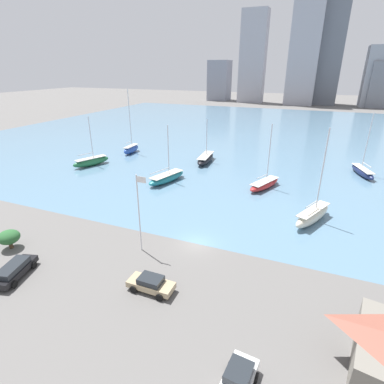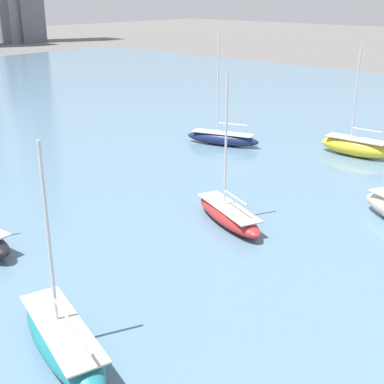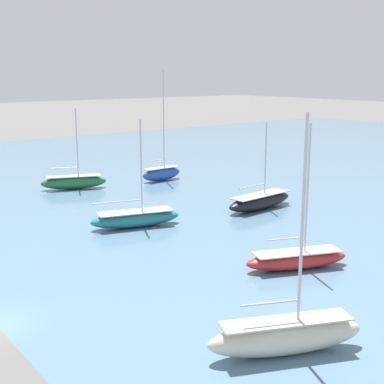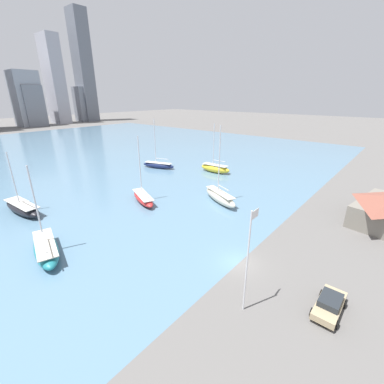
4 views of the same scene
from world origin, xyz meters
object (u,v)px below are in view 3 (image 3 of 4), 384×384
object	(u,v)px
sailboat_blue	(162,173)
sailboat_teal	(136,218)
sailboat_red	(297,259)
sailboat_cream	(286,335)
sailboat_black	(260,201)
sailboat_green	(74,182)

from	to	relation	value
sailboat_blue	sailboat_teal	xyz separation A→B (m)	(17.94, -15.49, -0.25)
sailboat_red	sailboat_cream	bearing A→B (deg)	-28.85
sailboat_red	sailboat_black	distance (m)	19.02
sailboat_black	sailboat_blue	bearing A→B (deg)	174.17
sailboat_cream	sailboat_red	bearing A→B (deg)	152.88
sailboat_teal	sailboat_cream	bearing A→B (deg)	2.12
sailboat_cream	sailboat_green	world-z (taller)	sailboat_cream
sailboat_red	sailboat_green	size ratio (longest dim) A/B	1.07
sailboat_black	sailboat_teal	bearing A→B (deg)	-103.82
sailboat_cream	sailboat_black	world-z (taller)	sailboat_cream
sailboat_blue	sailboat_cream	bearing A→B (deg)	-29.05
sailboat_cream	sailboat_blue	bearing A→B (deg)	177.39
sailboat_blue	sailboat_teal	distance (m)	23.70
sailboat_blue	sailboat_red	distance (m)	37.61
sailboat_red	sailboat_black	size ratio (longest dim) A/B	1.15
sailboat_blue	sailboat_black	bearing A→B (deg)	-3.70
sailboat_teal	sailboat_green	xyz separation A→B (m)	(-20.25, 2.94, 0.10)
sailboat_red	sailboat_cream	size ratio (longest dim) A/B	0.87
sailboat_red	sailboat_cream	xyz separation A→B (m)	(8.49, -10.51, 0.29)
sailboat_green	sailboat_cream	bearing A→B (deg)	10.21
sailboat_teal	sailboat_cream	distance (m)	27.14
sailboat_teal	sailboat_black	world-z (taller)	sailboat_teal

